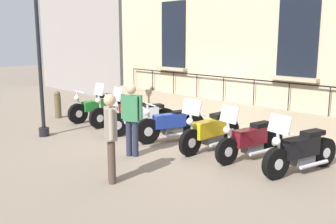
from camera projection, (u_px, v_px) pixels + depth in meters
The scene contains 12 objects.
ground_plane at pixel (180, 138), 10.47m from camera, with size 60.00×60.00×0.00m, color gray.
motorcycle_green at pixel (97, 108), 12.66m from camera, with size 2.06×0.67×1.03m.
motorcycle_red at pixel (120, 112), 12.00m from camera, with size 2.19×0.57×1.38m.
motorcycle_white at pixel (141, 118), 10.91m from camera, with size 2.15×0.94×1.38m.
motorcycle_blue at pixel (171, 125), 10.16m from camera, with size 2.03×0.79×1.04m.
motorcycle_yellow at pixel (211, 132), 9.32m from camera, with size 2.12×0.65×1.33m.
motorcycle_maroon at pixel (250, 140), 8.62m from camera, with size 2.09×0.66×1.29m.
motorcycle_black at pixel (301, 152), 7.75m from camera, with size 2.05×0.76×1.27m.
lamppost at pixel (37, 21), 10.13m from camera, with size 0.38×0.38×5.07m.
bollard at pixel (58, 104), 13.07m from camera, with size 0.22×0.22×0.94m.
pedestrian_standing at pixel (132, 116), 8.75m from camera, with size 0.37×0.48×1.69m.
pedestrian_walking at pixel (111, 133), 7.13m from camera, with size 0.38×0.46×1.71m.
Camera 1 is at (7.25, 7.10, 2.71)m, focal length 40.87 mm.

